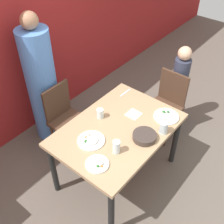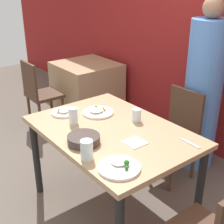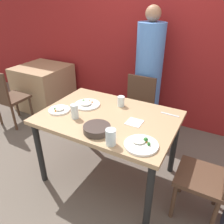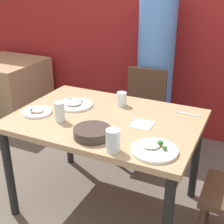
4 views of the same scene
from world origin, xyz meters
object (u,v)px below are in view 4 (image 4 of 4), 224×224
person_adult (155,72)px  plate_rice_adult (75,104)px  chair_adult_spot (141,113)px  glass_water_tall (113,141)px  bowl_curry (92,132)px

person_adult → plate_rice_adult: size_ratio=6.29×
chair_adult_spot → glass_water_tall: bearing=-77.7°
plate_rice_adult → glass_water_tall: (0.54, -0.47, 0.05)m
person_adult → glass_water_tall: bearing=-80.5°
bowl_curry → glass_water_tall: glass_water_tall is taller
person_adult → plate_rice_adult: person_adult is taller
chair_adult_spot → person_adult: person_adult is taller
bowl_curry → glass_water_tall: 0.21m
bowl_curry → glass_water_tall: (0.19, -0.10, 0.04)m
chair_adult_spot → plate_rice_adult: (-0.29, -0.71, 0.30)m
chair_adult_spot → glass_water_tall: size_ratio=6.58×
chair_adult_spot → person_adult: bearing=90.0°
chair_adult_spot → bowl_curry: (0.07, -1.08, 0.32)m
glass_water_tall → plate_rice_adult: bearing=139.1°
plate_rice_adult → glass_water_tall: glass_water_tall is taller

